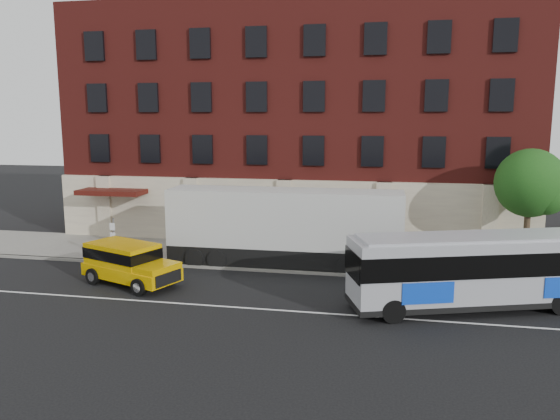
% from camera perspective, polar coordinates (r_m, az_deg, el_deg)
% --- Properties ---
extents(ground, '(120.00, 120.00, 0.00)m').
position_cam_1_polar(ground, '(23.01, -5.02, -10.54)').
color(ground, black).
rests_on(ground, ground).
extents(sidewalk, '(60.00, 6.00, 0.15)m').
position_cam_1_polar(sidewalk, '(31.34, -0.47, -4.83)').
color(sidewalk, gray).
rests_on(sidewalk, ground).
extents(kerb, '(60.00, 0.25, 0.15)m').
position_cam_1_polar(kerb, '(28.51, -1.68, -6.32)').
color(kerb, gray).
rests_on(kerb, ground).
extents(lane_line, '(60.00, 0.12, 0.01)m').
position_cam_1_polar(lane_line, '(23.46, -4.67, -10.12)').
color(lane_line, silver).
rests_on(lane_line, ground).
extents(building, '(30.00, 12.10, 15.00)m').
position_cam_1_polar(building, '(38.13, 1.91, 9.17)').
color(building, maroon).
rests_on(building, sidewalk).
extents(sign_pole, '(0.30, 0.20, 2.50)m').
position_cam_1_polar(sign_pole, '(31.24, -17.04, -2.72)').
color(sign_pole, slate).
rests_on(sign_pole, ground).
extents(street_tree, '(3.60, 3.60, 6.20)m').
position_cam_1_polar(street_tree, '(31.32, 24.80, 2.33)').
color(street_tree, '#3E2E1F').
rests_on(street_tree, sidewalk).
extents(city_bus, '(11.74, 6.02, 3.17)m').
position_cam_1_polar(city_bus, '(24.35, 20.93, -5.71)').
color(city_bus, '#A0A2A9').
rests_on(city_bus, ground).
extents(yellow_suv, '(5.25, 3.65, 1.96)m').
position_cam_1_polar(yellow_suv, '(27.22, -15.70, -5.18)').
color(yellow_suv, '#E2A802').
rests_on(yellow_suv, ground).
extents(shipping_container, '(12.46, 2.77, 4.14)m').
position_cam_1_polar(shipping_container, '(29.10, 0.47, -1.98)').
color(shipping_container, black).
rests_on(shipping_container, ground).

